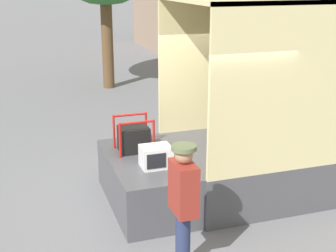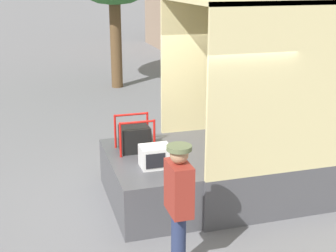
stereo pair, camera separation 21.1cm
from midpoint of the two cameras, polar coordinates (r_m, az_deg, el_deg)
ground_plane at (r=7.69m, az=2.25°, el=-8.79°), size 160.00×160.00×0.00m
tailgate_deck at (r=7.38m, az=-1.87°, el=-6.68°), size 1.12×2.13×0.77m
microwave at (r=6.84m, az=-0.67°, el=-3.73°), size 0.44×0.35×0.32m
portable_generator at (r=7.47m, az=-3.17°, el=-1.47°), size 0.57×0.48×0.56m
worker_person at (r=5.52m, az=2.44°, el=-8.60°), size 0.29×0.44×1.62m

